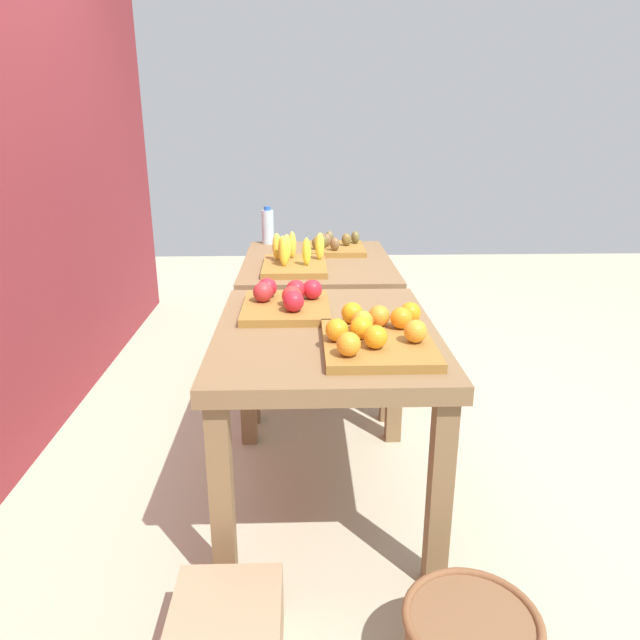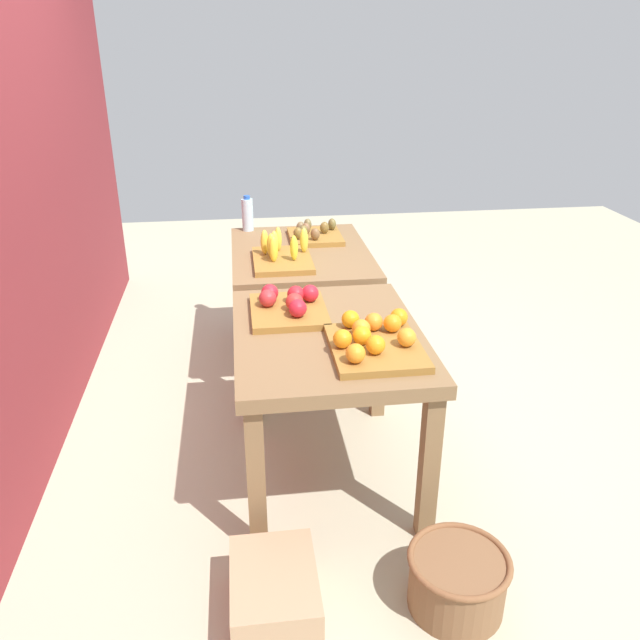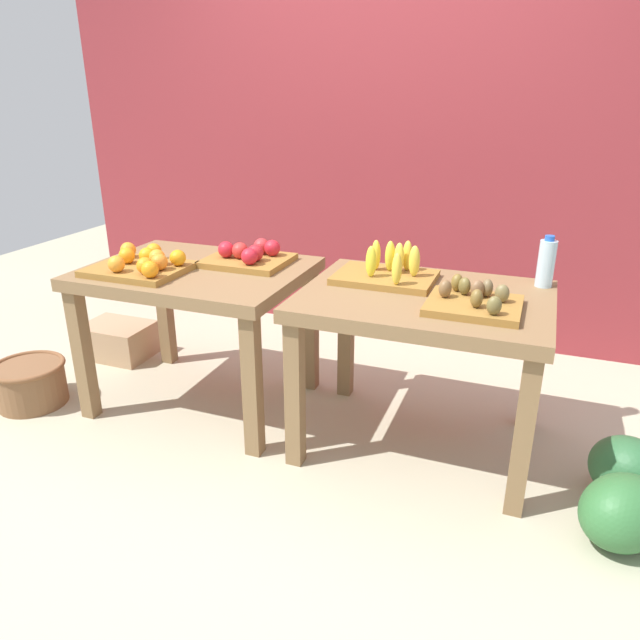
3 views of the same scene
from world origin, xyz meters
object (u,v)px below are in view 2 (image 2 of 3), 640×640
display_table_left (328,353)px  watermelon_pile (324,286)px  wicker_basket (457,580)px  cardboard_produce_box (274,595)px  banana_crate (282,255)px  display_table_right (301,267)px  apple_bin (289,305)px  kiwi_bin (314,234)px  orange_bin (374,340)px  water_bottle (248,214)px

display_table_left → watermelon_pile: 2.12m
wicker_basket → cardboard_produce_box: bearing=87.1°
banana_crate → display_table_right: bearing=-32.3°
display_table_left → wicker_basket: (-0.83, -0.35, -0.51)m
cardboard_produce_box → display_table_right: bearing=-8.9°
apple_bin → kiwi_bin: 1.15m
orange_bin → banana_crate: banana_crate is taller
apple_bin → watermelon_pile: size_ratio=0.57×
apple_bin → wicker_basket: 1.33m
banana_crate → wicker_basket: bearing=-164.8°
display_table_left → apple_bin: size_ratio=2.60×
banana_crate → kiwi_bin: (0.41, -0.23, -0.01)m
display_table_left → kiwi_bin: size_ratio=2.89×
water_bottle → banana_crate: bearing=-165.8°
apple_bin → wicker_basket: (-1.04, -0.50, -0.65)m
water_bottle → cardboard_produce_box: (-2.38, 0.01, -0.73)m
display_table_right → banana_crate: 0.28m
water_bottle → wicker_basket: size_ratio=0.62×
display_table_right → watermelon_pile: bearing=-16.2°
water_bottle → cardboard_produce_box: size_ratio=0.56×
banana_crate → watermelon_pile: size_ratio=0.63×
display_table_left → display_table_right: size_ratio=1.00×
apple_bin → watermelon_pile: 1.98m
display_table_right → cardboard_produce_box: (-1.92, 0.30, -0.52)m
apple_bin → water_bottle: 1.38m
watermelon_pile → cardboard_produce_box: (-2.84, 0.57, -0.03)m
kiwi_bin → cardboard_produce_box: kiwi_bin is taller
banana_crate → watermelon_pile: (1.12, -0.39, -0.64)m
display_table_right → orange_bin: size_ratio=2.34×
wicker_basket → cardboard_produce_box: 0.65m
display_table_right → watermelon_pile: 1.08m
apple_bin → kiwi_bin: (1.12, -0.25, -0.01)m
kiwi_bin → cardboard_produce_box: bearing=169.2°
kiwi_bin → water_bottle: bearing=58.0°
banana_crate → water_bottle: size_ratio=1.95×
display_table_right → apple_bin: bearing=170.8°
apple_bin → water_bottle: size_ratio=1.77×
apple_bin → watermelon_pile: bearing=-12.8°
apple_bin → kiwi_bin: bearing=-12.7°
kiwi_bin → water_bottle: water_bottle is taller
apple_bin → kiwi_bin: size_ratio=1.11×
watermelon_pile → wicker_basket: watermelon_pile is taller
display_table_left → display_table_right: same height
water_bottle → display_table_left: bearing=-169.5°
display_table_left → cardboard_produce_box: size_ratio=2.60×
display_table_left → banana_crate: 0.94m
apple_bin → kiwi_bin: apple_bin is taller
display_table_right → watermelon_pile: size_ratio=1.49×
apple_bin → banana_crate: 0.71m
display_table_left → banana_crate: banana_crate is taller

